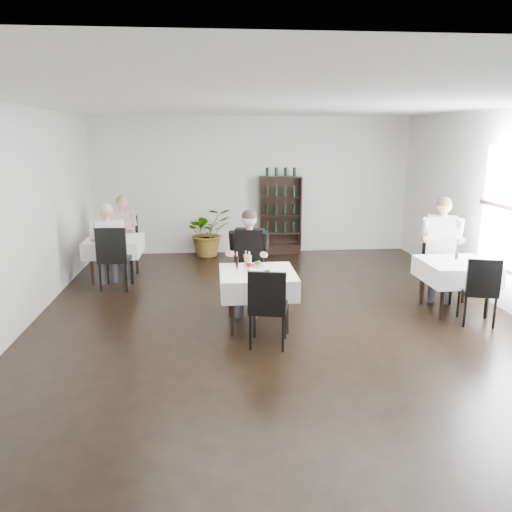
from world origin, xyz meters
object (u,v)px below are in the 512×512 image
Objects in this scene: potted_tree at (208,232)px; diner_main at (249,253)px; wine_shelf at (280,216)px; main_table at (258,282)px.

diner_main is (0.62, -3.64, 0.36)m from potted_tree.
wine_shelf is 1.64× the size of potted_tree.
diner_main is (-0.08, 0.56, 0.28)m from main_table.
main_table is 0.63m from diner_main.
diner_main is at bearing -80.29° from potted_tree.
potted_tree is (-1.60, -0.11, -0.31)m from wine_shelf.
wine_shelf is 3.88m from diner_main.
wine_shelf is 1.13× the size of diner_main.
diner_main is at bearing -104.64° from wine_shelf.
main_table is 0.97× the size of potted_tree.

